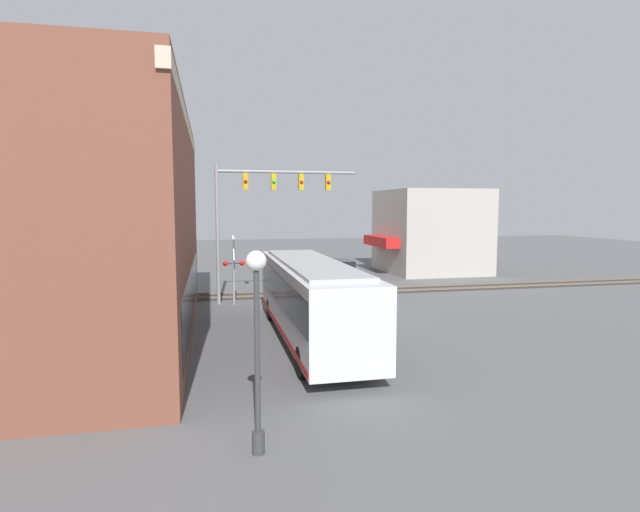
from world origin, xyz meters
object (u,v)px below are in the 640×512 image
crossing_signal (234,263)px  pedestrian_near_bus (338,305)px  parked_car_black (340,271)px  streetlamp (257,334)px  city_bus (311,297)px

crossing_signal → pedestrian_near_bus: (-5.98, -4.38, -1.35)m
pedestrian_near_bus → parked_car_black: bearing=-14.9°
streetlamp → parked_car_black: (24.88, -8.35, -1.96)m
streetlamp → parked_car_black: bearing=-18.6°
crossing_signal → streetlamp: 17.05m
crossing_signal → parked_car_black: crossing_signal is taller
pedestrian_near_bus → streetlamp: bearing=157.1°
parked_car_black → pedestrian_near_bus: size_ratio=2.59×
crossing_signal → parked_car_black: bearing=-45.8°
city_bus → crossing_signal: 8.57m
streetlamp → pedestrian_near_bus: size_ratio=2.42×
crossing_signal → streetlamp: streetlamp is taller
crossing_signal → pedestrian_near_bus: 7.53m
city_bus → pedestrian_near_bus: size_ratio=6.70×
city_bus → parked_car_black: size_ratio=2.58×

